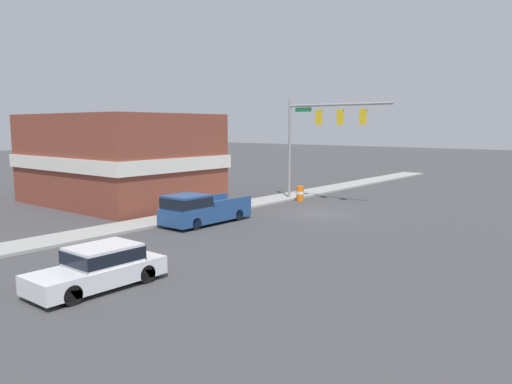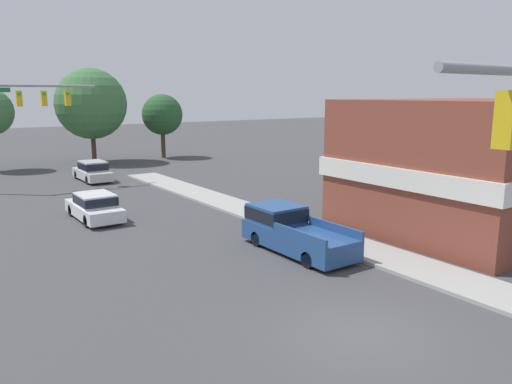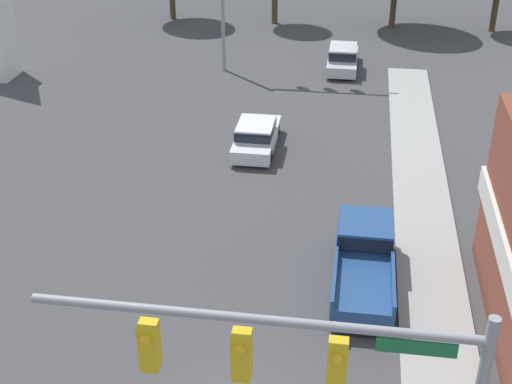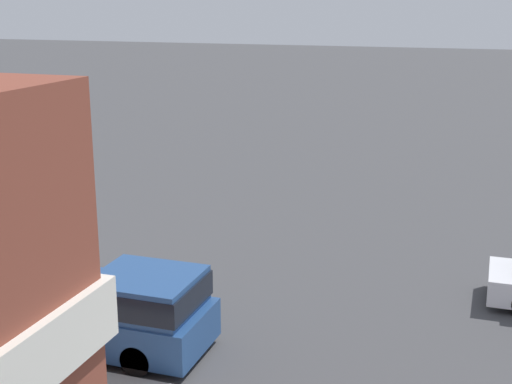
% 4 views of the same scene
% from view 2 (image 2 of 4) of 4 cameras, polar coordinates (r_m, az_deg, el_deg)
% --- Properties ---
extents(ground_plane, '(200.00, 200.00, 0.00)m').
position_cam_2_polar(ground_plane, '(14.82, 11.95, -15.68)').
color(ground_plane, '#424244').
extents(sidewalk_curb, '(2.40, 60.00, 0.14)m').
position_cam_2_polar(sidewalk_curb, '(19.05, 24.00, -10.00)').
color(sidewalk_curb, '#9E9E99').
rests_on(sidewalk_curb, ground).
extents(far_signal_assembly, '(7.68, 0.49, 7.69)m').
position_cam_2_polar(far_signal_assembly, '(37.98, -25.19, 8.67)').
color(far_signal_assembly, gray).
rests_on(far_signal_assembly, ground).
extents(car_lead, '(1.86, 4.68, 1.46)m').
position_cam_2_polar(car_lead, '(27.98, -17.95, -1.52)').
color(car_lead, black).
rests_on(car_lead, ground).
extents(car_oncoming, '(1.82, 4.82, 1.56)m').
position_cam_2_polar(car_oncoming, '(40.67, -18.17, 2.34)').
color(car_oncoming, black).
rests_on(car_oncoming, ground).
extents(pickup_truck_parked, '(2.04, 5.59, 1.80)m').
position_cam_2_polar(pickup_truck_parked, '(21.59, 3.97, -4.31)').
color(pickup_truck_parked, black).
rests_on(pickup_truck_parked, ground).
extents(corner_brick_building, '(13.12, 9.71, 6.37)m').
position_cam_2_polar(corner_brick_building, '(27.67, 24.34, 2.95)').
color(corner_brick_building, brown).
rests_on(corner_brick_building, ground).
extents(backdrop_tree_center, '(6.75, 6.75, 9.09)m').
position_cam_2_polar(backdrop_tree_center, '(50.96, -18.33, 9.55)').
color(backdrop_tree_center, '#4C3823').
rests_on(backdrop_tree_center, ground).
extents(backdrop_tree_right_mid, '(4.22, 4.22, 6.64)m').
position_cam_2_polar(backdrop_tree_right_mid, '(53.48, -10.67, 8.67)').
color(backdrop_tree_right_mid, '#4C3823').
rests_on(backdrop_tree_right_mid, ground).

